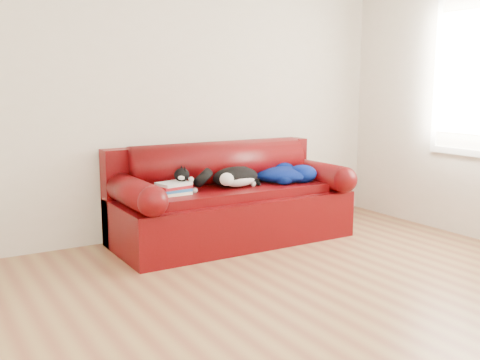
# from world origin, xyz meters

# --- Properties ---
(ground) EXTENTS (4.50, 4.50, 0.00)m
(ground) POSITION_xyz_m (0.00, 0.00, 0.00)
(ground) COLOR brown
(ground) RESTS_ON ground
(room_shell) EXTENTS (4.52, 4.02, 2.61)m
(room_shell) POSITION_xyz_m (0.12, 0.02, 1.67)
(room_shell) COLOR beige
(room_shell) RESTS_ON ground
(sofa_base) EXTENTS (2.10, 0.90, 0.50)m
(sofa_base) POSITION_xyz_m (0.30, 1.49, 0.24)
(sofa_base) COLOR #390302
(sofa_base) RESTS_ON ground
(sofa_back) EXTENTS (2.10, 1.01, 0.88)m
(sofa_back) POSITION_xyz_m (0.30, 1.74, 0.54)
(sofa_back) COLOR #390302
(sofa_back) RESTS_ON ground
(book_stack) EXTENTS (0.29, 0.24, 0.10)m
(book_stack) POSITION_xyz_m (-0.30, 1.42, 0.55)
(book_stack) COLOR white
(book_stack) RESTS_ON sofa_base
(cat) EXTENTS (0.63, 0.40, 0.23)m
(cat) POSITION_xyz_m (0.30, 1.43, 0.59)
(cat) COLOR black
(cat) RESTS_ON sofa_base
(blanket) EXTENTS (0.57, 0.54, 0.17)m
(blanket) POSITION_xyz_m (0.85, 1.44, 0.57)
(blanket) COLOR #020840
(blanket) RESTS_ON sofa_base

